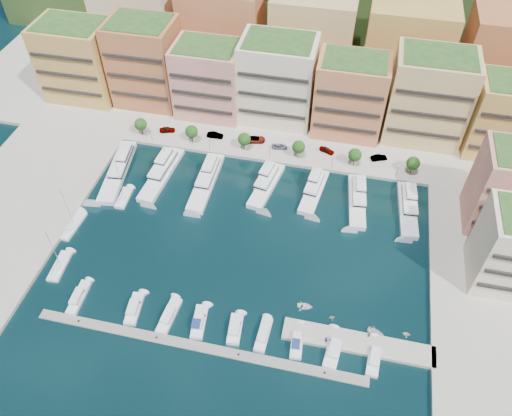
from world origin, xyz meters
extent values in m
plane|color=black|center=(0.00, 0.00, 0.00)|extent=(400.00, 400.00, 0.00)
cube|color=#9E998E|center=(0.00, 62.00, 0.00)|extent=(220.00, 64.00, 2.00)
cube|color=#9E998E|center=(62.00, -8.00, 0.00)|extent=(34.00, 76.00, 2.00)
cube|color=#9E998E|center=(-62.00, -8.00, 0.00)|extent=(34.00, 76.00, 2.00)
cube|color=#223C18|center=(0.00, 110.00, 0.00)|extent=(240.00, 40.00, 58.00)
cube|color=gray|center=(-3.00, -30.00, 0.00)|extent=(72.00, 2.20, 0.35)
cube|color=#9E998E|center=(30.00, -22.00, 0.00)|extent=(32.00, 5.00, 2.00)
cube|color=gold|center=(-66.00, 50.00, 13.00)|extent=(22.00, 16.00, 24.00)
cube|color=black|center=(-66.00, 41.75, 13.00)|extent=(20.24, 0.50, 0.90)
cube|color=#284D1F|center=(-66.00, 50.00, 25.40)|extent=(19.36, 14.08, 0.80)
cube|color=#B3603B|center=(-44.00, 52.00, 14.00)|extent=(20.00, 16.00, 26.00)
cube|color=black|center=(-44.00, 43.75, 14.00)|extent=(18.40, 0.50, 0.90)
cube|color=#284D1F|center=(-44.00, 52.00, 27.40)|extent=(17.60, 14.08, 0.80)
cube|color=#EC9283|center=(-23.00, 50.00, 12.00)|extent=(20.00, 15.00, 22.00)
cube|color=black|center=(-23.00, 42.25, 12.00)|extent=(18.40, 0.50, 0.90)
cube|color=#284D1F|center=(-23.00, 50.00, 23.40)|extent=(17.60, 13.20, 0.80)
cube|color=#F7E4BF|center=(-2.00, 52.00, 13.50)|extent=(22.00, 16.00, 25.00)
cube|color=black|center=(-2.00, 43.75, 13.50)|extent=(20.24, 0.50, 0.90)
cube|color=#284D1F|center=(-2.00, 52.00, 26.40)|extent=(19.36, 14.08, 0.80)
cube|color=#E17B54|center=(20.00, 50.00, 12.50)|extent=(20.00, 15.00, 23.00)
cube|color=black|center=(20.00, 42.25, 12.50)|extent=(18.40, 0.50, 0.90)
cube|color=#284D1F|center=(20.00, 50.00, 24.40)|extent=(17.60, 13.20, 0.80)
cube|color=tan|center=(42.00, 52.00, 14.00)|extent=(22.00, 16.00, 26.00)
cube|color=black|center=(42.00, 43.75, 14.00)|extent=(20.24, 0.50, 0.90)
cube|color=#284D1F|center=(42.00, 52.00, 27.40)|extent=(19.36, 14.08, 0.80)
cube|color=gold|center=(64.00, 50.00, 12.00)|extent=(20.00, 15.00, 22.00)
cube|color=black|center=(64.00, 42.25, 12.00)|extent=(18.40, 0.50, 0.90)
cube|color=#F7E4BF|center=(-55.00, 74.00, 16.00)|extent=(26.00, 18.00, 30.00)
cube|color=#E17B54|center=(-25.00, 74.00, 16.00)|extent=(26.00, 18.00, 30.00)
cube|color=tan|center=(5.00, 74.00, 16.00)|extent=(26.00, 18.00, 30.00)
cube|color=gold|center=(35.00, 74.00, 16.00)|extent=(26.00, 18.00, 30.00)
cube|color=#B3603B|center=(65.00, 74.00, 16.00)|extent=(26.00, 18.00, 30.00)
cylinder|color=#473323|center=(-40.00, 33.50, 2.50)|extent=(0.24, 0.24, 3.00)
sphere|color=#153F12|center=(-40.00, 33.50, 4.75)|extent=(3.80, 3.80, 3.80)
cylinder|color=#473323|center=(-24.00, 33.50, 2.50)|extent=(0.24, 0.24, 3.00)
sphere|color=#153F12|center=(-24.00, 33.50, 4.75)|extent=(3.80, 3.80, 3.80)
cylinder|color=#473323|center=(-8.00, 33.50, 2.50)|extent=(0.24, 0.24, 3.00)
sphere|color=#153F12|center=(-8.00, 33.50, 4.75)|extent=(3.80, 3.80, 3.80)
cylinder|color=#473323|center=(8.00, 33.50, 2.50)|extent=(0.24, 0.24, 3.00)
sphere|color=#153F12|center=(8.00, 33.50, 4.75)|extent=(3.80, 3.80, 3.80)
cylinder|color=#473323|center=(24.00, 33.50, 2.50)|extent=(0.24, 0.24, 3.00)
sphere|color=#153F12|center=(24.00, 33.50, 4.75)|extent=(3.80, 3.80, 3.80)
cylinder|color=#473323|center=(40.00, 33.50, 2.50)|extent=(0.24, 0.24, 3.00)
sphere|color=#153F12|center=(40.00, 33.50, 4.75)|extent=(3.80, 3.80, 3.80)
cylinder|color=black|center=(-36.00, 31.20, 3.00)|extent=(0.10, 0.10, 4.00)
sphere|color=#FFF2CC|center=(-36.00, 31.20, 5.05)|extent=(0.30, 0.30, 0.30)
cylinder|color=black|center=(-18.00, 31.20, 3.00)|extent=(0.10, 0.10, 4.00)
sphere|color=#FFF2CC|center=(-18.00, 31.20, 5.05)|extent=(0.30, 0.30, 0.30)
cylinder|color=black|center=(0.00, 31.20, 3.00)|extent=(0.10, 0.10, 4.00)
sphere|color=#FFF2CC|center=(0.00, 31.20, 5.05)|extent=(0.30, 0.30, 0.30)
cylinder|color=black|center=(18.00, 31.20, 3.00)|extent=(0.10, 0.10, 4.00)
sphere|color=#FFF2CC|center=(18.00, 31.20, 5.05)|extent=(0.30, 0.30, 0.30)
cylinder|color=black|center=(36.00, 31.20, 3.00)|extent=(0.10, 0.10, 4.00)
sphere|color=#FFF2CC|center=(36.00, 31.20, 5.05)|extent=(0.30, 0.30, 0.30)
cube|color=white|center=(-40.84, 16.39, 0.35)|extent=(8.23, 25.64, 2.30)
cube|color=white|center=(-40.84, 18.91, 2.40)|extent=(5.81, 14.28, 1.80)
cube|color=black|center=(-40.84, 18.91, 2.40)|extent=(5.88, 14.35, 0.55)
cube|color=white|center=(-40.84, 20.93, 4.00)|extent=(3.89, 7.89, 1.40)
cylinder|color=#B2B2B7|center=(-40.84, 22.44, 5.60)|extent=(0.14, 0.14, 1.80)
cube|color=white|center=(-28.25, 17.83, 0.35)|extent=(6.35, 22.63, 2.30)
cube|color=white|center=(-28.25, 20.06, 2.40)|extent=(4.77, 12.54, 1.80)
cube|color=black|center=(-28.25, 20.06, 2.40)|extent=(4.83, 12.60, 0.55)
cube|color=white|center=(-28.25, 21.85, 4.00)|extent=(3.32, 6.89, 1.40)
cylinder|color=#B2B2B7|center=(-28.25, 23.19, 5.60)|extent=(0.14, 0.14, 1.80)
cube|color=black|center=(-28.25, 17.83, -0.10)|extent=(6.40, 22.68, 0.35)
cube|color=white|center=(-15.17, 17.58, 0.35)|extent=(4.93, 22.88, 2.30)
cube|color=white|center=(-15.17, 19.87, 2.40)|extent=(3.98, 12.59, 1.80)
cube|color=black|center=(-15.17, 19.87, 2.40)|extent=(4.04, 12.66, 0.55)
cube|color=white|center=(-15.17, 21.69, 4.00)|extent=(2.89, 6.88, 1.40)
cylinder|color=#B2B2B7|center=(-15.17, 23.06, 5.60)|extent=(0.14, 0.14, 1.80)
cube|color=white|center=(1.47, 19.87, 0.35)|extent=(7.42, 18.73, 2.30)
cube|color=white|center=(1.47, 21.70, 2.40)|extent=(5.24, 10.51, 1.80)
cube|color=black|center=(1.47, 21.70, 2.40)|extent=(5.31, 10.57, 0.55)
cube|color=white|center=(1.47, 23.16, 4.00)|extent=(3.51, 5.84, 1.40)
cylinder|color=#B2B2B7|center=(1.47, 24.25, 5.60)|extent=(0.14, 0.14, 1.80)
cube|color=white|center=(14.56, 20.35, 0.35)|extent=(6.45, 17.71, 2.30)
cube|color=white|center=(14.56, 22.08, 2.40)|extent=(4.68, 9.89, 1.80)
cube|color=black|center=(14.56, 22.08, 2.40)|extent=(4.75, 9.95, 0.55)
cube|color=white|center=(14.56, 23.46, 4.00)|extent=(3.19, 5.48, 1.40)
cylinder|color=#B2B2B7|center=(14.56, 24.50, 5.60)|extent=(0.14, 0.14, 1.80)
cube|color=black|center=(14.56, 20.35, -0.10)|extent=(6.50, 17.76, 0.35)
cube|color=white|center=(26.24, 19.33, 0.35)|extent=(6.24, 19.67, 2.30)
cube|color=white|center=(26.24, 21.27, 2.40)|extent=(4.55, 10.94, 1.80)
cube|color=black|center=(26.24, 21.27, 2.40)|extent=(4.62, 11.01, 0.55)
cube|color=white|center=(26.24, 22.81, 4.00)|extent=(3.12, 6.04, 1.40)
cylinder|color=#B2B2B7|center=(26.24, 23.97, 5.60)|extent=(0.14, 0.14, 1.80)
cube|color=white|center=(39.51, 19.22, 0.35)|extent=(5.81, 19.84, 2.30)
cube|color=white|center=(39.51, 21.17, 2.40)|extent=(4.37, 11.00, 1.80)
cube|color=black|center=(39.51, 21.17, 2.40)|extent=(4.43, 11.06, 0.55)
cube|color=white|center=(39.51, 22.74, 4.00)|extent=(3.04, 6.05, 1.40)
cylinder|color=#B2B2B7|center=(39.51, 23.91, 5.60)|extent=(0.14, 0.14, 1.80)
cube|color=white|center=(-32.61, -24.50, 0.25)|extent=(2.78, 9.11, 1.40)
cube|color=white|center=(-32.61, -24.95, 1.55)|extent=(2.05, 4.40, 1.10)
cube|color=black|center=(-32.61, -23.15, 1.30)|extent=(1.71, 0.18, 0.55)
cube|color=white|center=(-19.21, -24.50, 0.25)|extent=(3.54, 8.36, 1.40)
cube|color=white|center=(-19.21, -24.91, 1.55)|extent=(2.49, 4.10, 1.10)
cube|color=black|center=(-19.21, -23.28, 1.30)|extent=(1.91, 0.31, 0.55)
cube|color=white|center=(-11.07, -24.50, 0.25)|extent=(3.28, 9.24, 1.40)
cube|color=white|center=(-11.07, -24.95, 1.55)|extent=(2.35, 4.49, 1.10)
cube|color=black|center=(-11.07, -23.14, 1.30)|extent=(1.87, 0.24, 0.55)
cube|color=white|center=(-4.13, -24.50, 0.25)|extent=(3.67, 8.45, 1.40)
cube|color=white|center=(-4.13, -24.91, 1.55)|extent=(2.57, 4.15, 1.10)
cube|color=black|center=(-4.13, -23.27, 1.30)|extent=(1.95, 0.33, 0.55)
cube|color=navy|center=(-4.13, -25.97, 2.15)|extent=(2.18, 2.66, 0.12)
cube|color=white|center=(3.91, -24.50, 0.25)|extent=(3.44, 7.49, 1.40)
cube|color=white|center=(3.91, -24.86, 1.55)|extent=(2.48, 3.67, 1.10)
cube|color=black|center=(3.91, -23.41, 1.30)|extent=(1.98, 0.29, 0.55)
cube|color=white|center=(10.15, -24.50, 0.25)|extent=(2.70, 8.09, 1.40)
cube|color=white|center=(10.15, -24.90, 1.55)|extent=(2.01, 3.91, 1.10)
cube|color=black|center=(10.15, -23.30, 1.30)|extent=(1.72, 0.17, 0.55)
cube|color=white|center=(17.40, -24.50, 0.25)|extent=(2.97, 8.09, 1.40)
cube|color=white|center=(17.40, -24.90, 1.55)|extent=(2.15, 3.93, 1.10)
cube|color=black|center=(17.40, -23.31, 1.30)|extent=(1.74, 0.22, 0.55)
cube|color=navy|center=(17.40, -25.93, 2.15)|extent=(1.85, 2.49, 0.12)
cube|color=white|center=(25.20, -24.50, 0.25)|extent=(3.85, 9.26, 1.40)
cube|color=white|center=(25.20, -24.95, 1.55)|extent=(2.69, 4.54, 1.10)
cube|color=black|center=(25.20, -23.15, 1.30)|extent=(2.04, 0.33, 0.55)
cube|color=white|center=(33.52, -24.50, 0.25)|extent=(3.04, 8.84, 1.40)
cube|color=white|center=(33.52, -24.93, 1.55)|extent=(2.20, 4.29, 1.10)
cube|color=black|center=(33.52, -23.20, 1.30)|extent=(1.77, 0.22, 0.55)
cube|color=white|center=(-35.15, 7.27, 0.20)|extent=(3.15, 7.80, 1.20)
cube|color=white|center=(-35.15, 6.51, 1.10)|extent=(1.73, 2.01, 0.60)
cylinder|color=#B2B2B7|center=(-35.15, 7.66, 6.80)|extent=(0.14, 0.14, 12.00)
cylinder|color=#B2B2B7|center=(-35.15, 6.13, 1.80)|extent=(0.30, 3.44, 0.10)
cube|color=white|center=(-43.96, -4.85, 0.20)|extent=(3.38, 9.95, 1.20)
cube|color=white|center=(-43.96, -5.82, 1.10)|extent=(1.82, 2.55, 0.60)
cylinder|color=#B2B2B7|center=(-43.96, -4.36, 6.80)|extent=(0.14, 0.14, 12.00)
cylinder|color=#B2B2B7|center=(-43.96, -6.31, 1.80)|extent=(0.36, 4.41, 0.10)
cube|color=white|center=(-41.10, -17.37, 0.20)|extent=(3.44, 9.06, 1.20)
cube|color=white|center=(-41.10, -18.26, 1.10)|extent=(1.84, 2.34, 0.60)
cylinder|color=#B2B2B7|center=(-41.10, -16.93, 6.80)|extent=(0.14, 0.14, 12.00)
cylinder|color=#B2B2B7|center=(-41.10, -18.70, 1.80)|extent=(0.39, 3.99, 0.10)
imported|color=beige|center=(39.98, -17.58, 0.46)|extent=(1.81, 1.59, 0.91)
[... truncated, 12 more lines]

